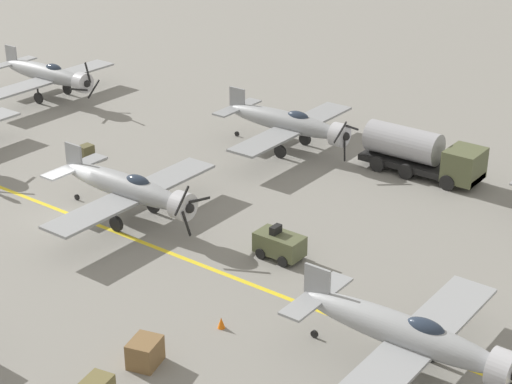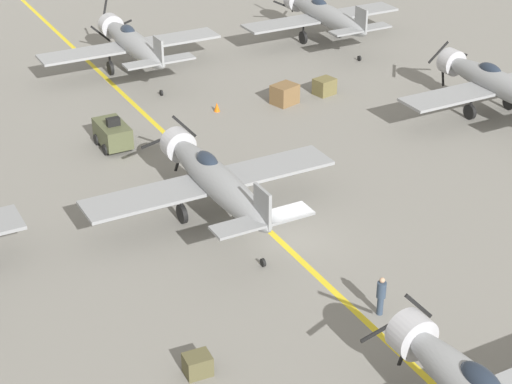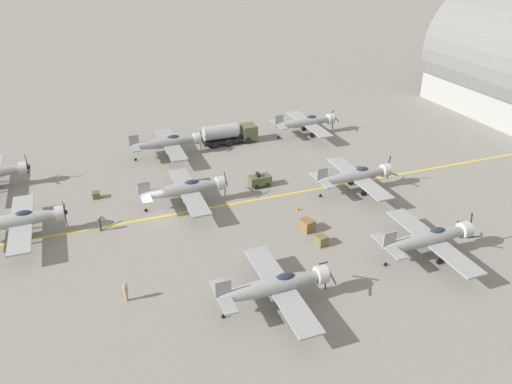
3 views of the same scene
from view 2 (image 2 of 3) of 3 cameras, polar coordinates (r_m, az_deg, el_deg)
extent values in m
plane|color=gray|center=(37.15, 2.13, -3.76)|extent=(400.00, 400.00, 0.00)
cube|color=yellow|center=(37.15, 2.13, -3.75)|extent=(0.30, 160.00, 0.01)
ellipsoid|color=gray|center=(61.73, 4.79, 11.64)|extent=(1.50, 9.50, 1.42)
cylinder|color=#B7B7BC|center=(65.36, 2.64, 12.66)|extent=(1.58, 0.90, 1.58)
ellipsoid|color=#232D3D|center=(62.49, 4.23, 12.41)|extent=(0.80, 1.70, 0.76)
cube|color=gray|center=(62.44, 4.39, 11.53)|extent=(12.00, 2.10, 0.16)
cube|color=gray|center=(58.46, 6.98, 10.72)|extent=(4.40, 1.10, 0.12)
cube|color=gray|center=(58.27, 7.02, 11.33)|extent=(0.14, 1.30, 1.60)
cube|color=black|center=(65.49, 1.80, 12.37)|extent=(1.64, 0.06, 0.87)
cube|color=black|center=(66.26, 2.95, 12.43)|extent=(1.52, 0.06, 1.11)
cylinder|color=black|center=(61.87, 3.17, 10.80)|extent=(0.14, 0.14, 1.26)
cylinder|color=black|center=(62.06, 3.16, 10.24)|extent=(0.22, 0.90, 0.90)
cylinder|color=black|center=(63.41, 5.54, 11.15)|extent=(0.14, 0.14, 1.26)
cylinder|color=black|center=(63.60, 5.51, 10.61)|extent=(0.22, 0.90, 0.90)
cylinder|color=black|center=(59.05, 6.90, 8.84)|extent=(0.12, 0.36, 0.36)
ellipsoid|color=#939598|center=(56.10, -8.09, 9.73)|extent=(1.50, 9.50, 1.42)
cylinder|color=#B7B7BC|center=(60.10, -9.65, 10.88)|extent=(1.58, 0.90, 1.58)
ellipsoid|color=#232D3D|center=(56.95, -8.55, 10.57)|extent=(0.80, 1.70, 0.76)
cube|color=#939598|center=(56.88, -8.35, 9.61)|extent=(12.00, 2.10, 0.16)
cube|color=#939598|center=(52.43, -6.47, 8.66)|extent=(4.40, 1.10, 0.12)
cube|color=#939598|center=(52.22, -6.51, 9.33)|extent=(0.14, 1.30, 1.60)
sphere|color=black|center=(60.56, -9.81, 11.00)|extent=(0.56, 0.56, 0.56)
cube|color=black|center=(60.55, -10.33, 10.35)|extent=(1.35, 0.06, 1.32)
cube|color=black|center=(60.88, -9.03, 10.92)|extent=(1.72, 0.06, 0.61)
cube|color=black|center=(60.25, -10.07, 11.73)|extent=(0.57, 0.06, 1.73)
cylinder|color=black|center=(56.63, -9.73, 8.74)|extent=(0.14, 0.14, 1.26)
cylinder|color=black|center=(56.84, -9.68, 8.14)|extent=(0.22, 0.90, 0.90)
cylinder|color=black|center=(57.58, -6.89, 9.28)|extent=(0.14, 0.14, 1.26)
cylinder|color=black|center=(57.79, -6.86, 8.69)|extent=(0.22, 0.90, 0.90)
cylinder|color=black|center=(53.09, -6.33, 6.59)|extent=(0.12, 0.36, 0.36)
ellipsoid|color=gray|center=(50.74, 16.11, 6.84)|extent=(1.50, 9.50, 1.42)
cylinder|color=#B7B7BC|center=(53.77, 12.90, 8.46)|extent=(1.58, 0.90, 1.58)
ellipsoid|color=#232D3D|center=(51.30, 15.34, 7.86)|extent=(0.80, 1.70, 0.76)
cube|color=gray|center=(51.36, 15.49, 6.78)|extent=(12.00, 2.10, 0.16)
sphere|color=black|center=(54.12, 12.56, 8.62)|extent=(0.56, 0.56, 0.56)
cube|color=black|center=(53.52, 12.06, 9.09)|extent=(1.43, 0.06, 1.23)
cube|color=black|center=(54.32, 12.34, 7.75)|extent=(0.44, 0.06, 1.75)
cube|color=black|center=(54.54, 13.27, 9.04)|extent=(1.69, 0.06, 0.74)
cylinder|color=black|center=(50.61, 14.14, 5.86)|extent=(0.14, 0.14, 1.26)
cylinder|color=black|center=(50.85, 14.06, 5.21)|extent=(0.22, 0.90, 0.90)
cylinder|color=black|center=(52.58, 16.62, 6.38)|extent=(0.14, 0.14, 1.26)
cylinder|color=black|center=(52.81, 16.52, 5.75)|extent=(0.22, 0.90, 0.90)
ellipsoid|color=gray|center=(38.08, -2.52, 0.65)|extent=(1.50, 9.50, 1.42)
cylinder|color=#B7B7BC|center=(41.72, -5.21, 3.16)|extent=(1.58, 0.90, 1.58)
ellipsoid|color=#232D3D|center=(38.74, -3.28, 2.08)|extent=(0.80, 1.70, 0.76)
cube|color=gray|center=(38.84, -3.00, 0.67)|extent=(12.00, 2.10, 0.16)
cube|color=gray|center=(34.82, 0.43, -1.89)|extent=(4.40, 1.10, 0.12)
cube|color=gray|center=(34.50, 0.44, -0.96)|extent=(0.14, 1.30, 1.60)
sphere|color=black|center=(42.14, -5.49, 3.41)|extent=(0.56, 0.56, 0.56)
cube|color=black|center=(41.78, -6.58, 3.39)|extent=(1.74, 0.06, 0.49)
cube|color=black|center=(42.59, -5.09, 2.48)|extent=(0.69, 0.06, 1.70)
cube|color=black|center=(42.07, -4.80, 4.38)|extent=(1.27, 0.06, 1.40)
cylinder|color=black|center=(38.61, -4.99, -0.65)|extent=(0.14, 0.14, 1.26)
cylinder|color=black|center=(38.92, -4.95, -1.46)|extent=(0.22, 0.90, 0.90)
cylinder|color=black|center=(39.72, -1.03, 0.34)|extent=(0.14, 0.14, 1.26)
cylinder|color=black|center=(40.02, -1.02, -0.45)|extent=(0.22, 0.90, 0.90)
cylinder|color=black|center=(35.84, 0.47, -4.72)|extent=(0.12, 0.36, 0.36)
cylinder|color=#B7B7BC|center=(29.32, 10.35, -9.33)|extent=(1.58, 0.90, 1.58)
ellipsoid|color=#232D3D|center=(27.10, 14.79, -12.03)|extent=(0.80, 1.70, 0.76)
sphere|color=black|center=(29.62, 9.75, -8.82)|extent=(0.56, 0.56, 0.56)
cube|color=black|center=(29.07, 8.43, -9.04)|extent=(1.74, 0.06, 0.53)
cube|color=black|center=(30.26, 10.02, -9.93)|extent=(0.65, 0.06, 1.71)
cube|color=black|center=(29.56, 10.78, -7.48)|extent=(1.29, 0.06, 1.38)
cube|color=#515638|center=(46.40, -9.54, 3.88)|extent=(1.40, 2.60, 1.10)
cube|color=black|center=(45.87, -9.50, 4.64)|extent=(0.70, 0.36, 0.44)
cylinder|color=black|center=(47.05, -10.57, 3.46)|extent=(0.20, 0.60, 0.60)
cylinder|color=black|center=(47.42, -9.01, 3.81)|extent=(0.20, 0.60, 0.60)
cylinder|color=black|center=(45.81, -9.99, 2.81)|extent=(0.20, 0.60, 0.60)
cylinder|color=black|center=(46.19, -8.39, 3.17)|extent=(0.20, 0.60, 0.60)
cylinder|color=#334256|center=(33.32, 8.28, -7.49)|extent=(0.25, 0.25, 0.79)
cylinder|color=#334256|center=(32.90, 8.36, -6.47)|extent=(0.36, 0.36, 0.66)
sphere|color=tan|center=(32.66, 8.42, -5.84)|extent=(0.21, 0.21, 0.21)
cube|color=brown|center=(51.48, 1.92, 6.53)|extent=(1.70, 1.53, 1.19)
cube|color=brown|center=(53.04, 4.59, 7.03)|extent=(1.38, 1.23, 1.00)
cube|color=brown|center=(30.32, -3.91, -11.41)|extent=(0.98, 0.84, 0.77)
cone|color=orange|center=(50.50, -2.63, 5.68)|extent=(0.36, 0.36, 0.55)
camera|label=1|loc=(77.95, 8.59, 29.72)|focal=60.00mm
camera|label=3|loc=(67.30, 49.66, 26.27)|focal=35.00mm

